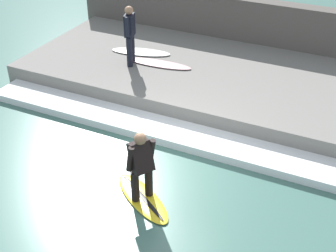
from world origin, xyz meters
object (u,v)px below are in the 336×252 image
Objects in this scene: surfer_riding at (141,163)px; surfboard_spare at (159,63)px; surfer_waiting_near at (130,32)px; surfboard_riding at (143,198)px; surfboard_waiting_near at (141,52)px.

surfer_riding is 0.76× the size of surfboard_spare.
surfer_waiting_near is 1.17m from surfboard_spare.
surfer_waiting_near is at bearing 112.97° from surfboard_spare.
surfer_waiting_near reaches higher than surfer_riding.
surfboard_spare is (0.30, -0.70, -0.89)m from surfer_waiting_near.
surfer_waiting_near is at bearing 31.48° from surfboard_riding.
surfboard_spare is at bearing -67.03° from surfer_waiting_near.
surfboard_riding is 0.84m from surfer_riding.
surfboard_riding is at bearing -151.59° from surfboard_waiting_near.
surfboard_spare reaches higher than surfboard_riding.
surfboard_waiting_near is 0.95m from surfboard_spare.
surfer_riding is 0.90× the size of surfer_waiting_near.
surfboard_riding is 0.89× the size of surfboard_spare.
surfer_riding is 0.80× the size of surfboard_waiting_near.
surfer_waiting_near is (4.25, 2.60, 1.42)m from surfboard_riding.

